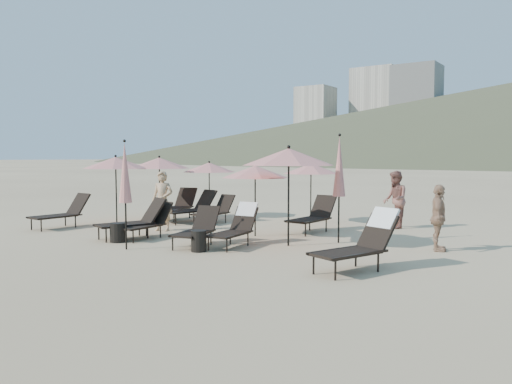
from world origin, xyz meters
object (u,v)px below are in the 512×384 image
Objects in this scene: lounger_6 at (178,205)px; umbrella_open_4 at (311,169)px; umbrella_open_3 at (209,167)px; umbrella_closed_0 at (125,173)px; umbrella_closed_1 at (339,167)px; lounger_5 at (361,242)px; beachgoer_c at (438,218)px; beachgoer_a at (163,201)px; lounger_8 at (215,210)px; umbrella_open_1 at (255,172)px; umbrella_open_0 at (116,163)px; side_table_0 at (118,232)px; lounger_4 at (236,226)px; side_table_1 at (199,241)px; umbrella_open_5 at (159,163)px; lounger_3 at (197,228)px; umbrella_open_2 at (289,157)px; lounger_9 at (313,215)px; lounger_1 at (147,222)px; lounger_7 at (192,208)px; lounger_2 at (134,220)px; lounger_0 at (62,212)px; beachgoer_b at (395,200)px.

lounger_6 is 0.97× the size of umbrella_open_4.
umbrella_closed_0 is at bearing -67.53° from umbrella_open_3.
umbrella_open_4 is at bearing 128.85° from umbrella_closed_1.
beachgoer_c is (0.68, 2.86, 0.21)m from lounger_5.
lounger_8 is at bearing 63.58° from beachgoer_a.
umbrella_open_1 is 0.99× the size of umbrella_open_4.
side_table_0 is at bearing -39.11° from umbrella_open_0.
lounger_4 is 5.03m from umbrella_open_4.
umbrella_closed_1 reaches higher than side_table_1.
umbrella_open_5 reaches higher than umbrella_open_4.
beachgoer_a is at bearing 137.88° from lounger_3.
umbrella_closed_1 is (-1.68, 2.57, 1.35)m from lounger_5.
lounger_4 is at bearing 19.17° from lounger_3.
umbrella_open_2 is at bearing -26.33° from lounger_8.
beachgoer_a reaches higher than lounger_9.
lounger_7 is (-1.21, 3.13, 0.05)m from lounger_1.
lounger_5 is 4.02× the size of side_table_0.
lounger_8 is 3.27m from umbrella_open_1.
umbrella_open_4 is at bearing 91.54° from umbrella_open_1.
beachgoer_a is at bearing 103.06° from side_table_0.
lounger_3 is 2.83m from beachgoer_a.
umbrella_closed_0 is (3.30, -4.31, -0.17)m from umbrella_open_5.
umbrella_open_0 is at bearing 167.62° from lounger_2.
lounger_6 is 0.80× the size of umbrella_open_2.
side_table_1 is (0.22, -2.57, -1.52)m from umbrella_open_1.
side_table_0 is (-3.27, -4.31, -0.23)m from lounger_9.
lounger_0 is 0.82× the size of umbrella_open_5.
lounger_8 is at bearing -97.53° from beachgoer_b.
umbrella_closed_1 reaches higher than umbrella_open_0.
lounger_2 reaches higher than lounger_1.
beachgoer_c is (3.74, -0.94, 0.29)m from lounger_9.
umbrella_open_3 is 1.83m from umbrella_open_5.
lounger_4 is 0.87× the size of lounger_6.
lounger_4 is (0.79, 0.52, 0.06)m from lounger_3.
umbrella_open_1 reaches higher than lounger_2.
lounger_9 reaches higher than side_table_0.
umbrella_open_1 is (-0.48, 1.50, 1.27)m from lounger_4.
umbrella_open_4 is at bearing 64.98° from lounger_1.
lounger_1 is 0.97× the size of lounger_3.
umbrella_closed_1 reaches higher than umbrella_open_4.
lounger_5 is 1.01× the size of lounger_6.
umbrella_open_5 is at bearing -126.19° from lounger_6.
side_table_1 is at bearing -85.15° from umbrella_open_1.
lounger_1 is 0.68× the size of umbrella_open_2.
lounger_9 is (3.56, 0.09, 0.06)m from lounger_8.
lounger_6 is (1.36, 3.66, 0.02)m from lounger_0.
lounger_7 is 1.96m from umbrella_open_3.
umbrella_open_1 is 4.76m from umbrella_open_5.
umbrella_open_1 is at bearing -27.19° from lounger_8.
lounger_5 is 4.05× the size of side_table_1.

